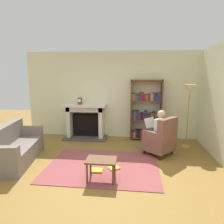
{
  "coord_description": "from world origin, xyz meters",
  "views": [
    {
      "loc": [
        0.67,
        -3.76,
        1.96
      ],
      "look_at": [
        0.1,
        1.2,
        1.05
      ],
      "focal_mm": 32.12,
      "sensor_mm": 36.0,
      "label": 1
    }
  ],
  "objects_px": {
    "fireplace": "(86,120)",
    "armchair_reading": "(161,139)",
    "floor_lamp": "(189,94)",
    "side_table": "(101,163)",
    "sofa_floral": "(15,148)",
    "seated_reader": "(157,130)",
    "bookshelf": "(146,111)",
    "mantel_clock": "(80,101)"
  },
  "relations": [
    {
      "from": "bookshelf",
      "to": "floor_lamp",
      "type": "relative_size",
      "value": 1.07
    },
    {
      "from": "fireplace",
      "to": "floor_lamp",
      "type": "relative_size",
      "value": 0.77
    },
    {
      "from": "bookshelf",
      "to": "sofa_floral",
      "type": "height_order",
      "value": "bookshelf"
    },
    {
      "from": "mantel_clock",
      "to": "bookshelf",
      "type": "height_order",
      "value": "bookshelf"
    },
    {
      "from": "floor_lamp",
      "to": "bookshelf",
      "type": "bearing_deg",
      "value": 152.06
    },
    {
      "from": "bookshelf",
      "to": "floor_lamp",
      "type": "distance_m",
      "value": 1.37
    },
    {
      "from": "bookshelf",
      "to": "side_table",
      "type": "distance_m",
      "value": 2.85
    },
    {
      "from": "sofa_floral",
      "to": "floor_lamp",
      "type": "height_order",
      "value": "floor_lamp"
    },
    {
      "from": "armchair_reading",
      "to": "sofa_floral",
      "type": "relative_size",
      "value": 0.54
    },
    {
      "from": "side_table",
      "to": "floor_lamp",
      "type": "distance_m",
      "value": 3.1
    },
    {
      "from": "seated_reader",
      "to": "side_table",
      "type": "xyz_separation_m",
      "value": [
        -1.17,
        -1.48,
        -0.26
      ]
    },
    {
      "from": "bookshelf",
      "to": "armchair_reading",
      "type": "distance_m",
      "value": 1.36
    },
    {
      "from": "bookshelf",
      "to": "floor_lamp",
      "type": "bearing_deg",
      "value": -27.94
    },
    {
      "from": "mantel_clock",
      "to": "side_table",
      "type": "relative_size",
      "value": 0.37
    },
    {
      "from": "fireplace",
      "to": "floor_lamp",
      "type": "distance_m",
      "value": 3.15
    },
    {
      "from": "side_table",
      "to": "floor_lamp",
      "type": "bearing_deg",
      "value": 45.39
    },
    {
      "from": "seated_reader",
      "to": "bookshelf",
      "type": "bearing_deg",
      "value": -127.36
    },
    {
      "from": "armchair_reading",
      "to": "bookshelf",
      "type": "bearing_deg",
      "value": -124.18
    },
    {
      "from": "armchair_reading",
      "to": "side_table",
      "type": "bearing_deg",
      "value": -0.56
    },
    {
      "from": "fireplace",
      "to": "seated_reader",
      "type": "xyz_separation_m",
      "value": [
        2.1,
        -1.13,
        0.05
      ]
    },
    {
      "from": "fireplace",
      "to": "bookshelf",
      "type": "height_order",
      "value": "bookshelf"
    },
    {
      "from": "side_table",
      "to": "bookshelf",
      "type": "bearing_deg",
      "value": 70.52
    },
    {
      "from": "seated_reader",
      "to": "floor_lamp",
      "type": "relative_size",
      "value": 0.66
    },
    {
      "from": "fireplace",
      "to": "armchair_reading",
      "type": "relative_size",
      "value": 1.38
    },
    {
      "from": "fireplace",
      "to": "seated_reader",
      "type": "bearing_deg",
      "value": -28.18
    },
    {
      "from": "mantel_clock",
      "to": "sofa_floral",
      "type": "bearing_deg",
      "value": -118.55
    },
    {
      "from": "seated_reader",
      "to": "fireplace",
      "type": "bearing_deg",
      "value": -76.86
    },
    {
      "from": "armchair_reading",
      "to": "floor_lamp",
      "type": "height_order",
      "value": "floor_lamp"
    },
    {
      "from": "mantel_clock",
      "to": "armchair_reading",
      "type": "distance_m",
      "value": 2.7
    },
    {
      "from": "armchair_reading",
      "to": "side_table",
      "type": "relative_size",
      "value": 1.73
    },
    {
      "from": "armchair_reading",
      "to": "floor_lamp",
      "type": "relative_size",
      "value": 0.56
    },
    {
      "from": "side_table",
      "to": "sofa_floral",
      "type": "bearing_deg",
      "value": 163.61
    },
    {
      "from": "mantel_clock",
      "to": "bookshelf",
      "type": "bearing_deg",
      "value": 3.85
    },
    {
      "from": "fireplace",
      "to": "bookshelf",
      "type": "distance_m",
      "value": 1.9
    },
    {
      "from": "fireplace",
      "to": "sofa_floral",
      "type": "xyz_separation_m",
      "value": [
        -1.17,
        -1.99,
        -0.25
      ]
    },
    {
      "from": "sofa_floral",
      "to": "floor_lamp",
      "type": "distance_m",
      "value": 4.53
    },
    {
      "from": "armchair_reading",
      "to": "seated_reader",
      "type": "distance_m",
      "value": 0.23
    },
    {
      "from": "seated_reader",
      "to": "floor_lamp",
      "type": "bearing_deg",
      "value": 165.24
    },
    {
      "from": "mantel_clock",
      "to": "floor_lamp",
      "type": "distance_m",
      "value": 3.16
    },
    {
      "from": "bookshelf",
      "to": "side_table",
      "type": "xyz_separation_m",
      "value": [
        -0.93,
        -2.64,
        -0.52
      ]
    },
    {
      "from": "seated_reader",
      "to": "sofa_floral",
      "type": "distance_m",
      "value": 3.4
    },
    {
      "from": "bookshelf",
      "to": "seated_reader",
      "type": "distance_m",
      "value": 1.22
    }
  ]
}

